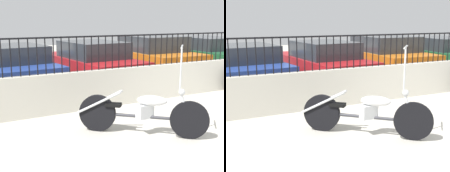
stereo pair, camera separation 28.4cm
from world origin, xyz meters
The scene contains 7 objects.
low_wall centered at (0.00, 2.35, 0.44)m, with size 10.65×0.18×0.88m.
fence_railing centered at (0.00, 2.35, 1.39)m, with size 10.65×0.04×0.78m.
motorcycle_dark_grey centered at (-2.46, 0.51, 0.41)m, with size 1.79×1.67×1.59m.
car_blue centered at (-3.71, 5.19, 0.66)m, with size 2.26×4.16×1.30m.
car_red centered at (-1.30, 4.91, 0.68)m, with size 2.00×4.37×1.34m.
car_orange centered at (1.19, 5.25, 0.72)m, with size 2.06×4.46×1.44m.
car_green centered at (3.63, 5.10, 0.68)m, with size 2.08×4.59×1.34m.
Camera 2 is at (-5.10, -4.06, 2.01)m, focal length 50.00 mm.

